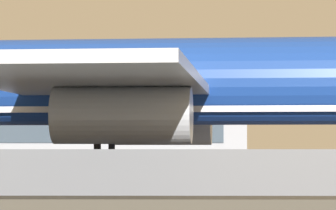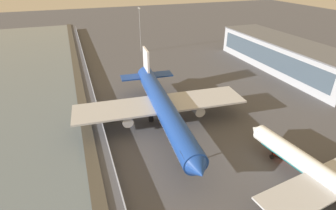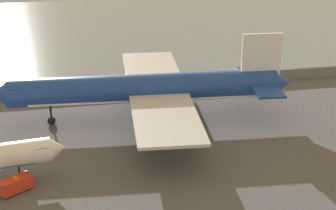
# 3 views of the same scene
# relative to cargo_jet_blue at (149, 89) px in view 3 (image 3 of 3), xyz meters

# --- Properties ---
(ground_plane) EXTENTS (500.00, 500.00, 0.00)m
(ground_plane) POSITION_rel_cargo_jet_blue_xyz_m (-6.35, -0.95, -6.46)
(ground_plane) COLOR #4C4C51
(waterfront_lagoon) EXTENTS (320.00, 98.00, 0.01)m
(waterfront_lagoon) POSITION_rel_cargo_jet_blue_xyz_m (-6.35, -71.95, -6.46)
(waterfront_lagoon) COLOR slate
(waterfront_lagoon) RESTS_ON ground
(shoreline_seawall) EXTENTS (320.00, 3.00, 0.50)m
(shoreline_seawall) POSITION_rel_cargo_jet_blue_xyz_m (-6.35, -21.45, -6.21)
(shoreline_seawall) COLOR #474238
(shoreline_seawall) RESTS_ON ground
(perimeter_fence) EXTENTS (280.00, 0.10, 2.47)m
(perimeter_fence) POSITION_rel_cargo_jet_blue_xyz_m (-6.35, -16.95, -5.23)
(perimeter_fence) COLOR slate
(perimeter_fence) RESTS_ON ground
(cargo_jet_blue) EXTENTS (58.66, 50.56, 16.93)m
(cargo_jet_blue) POSITION_rel_cargo_jet_blue_xyz_m (0.00, 0.00, 0.00)
(cargo_jet_blue) COLOR #193D93
(cargo_jet_blue) RESTS_ON ground
(baggage_tug) EXTENTS (3.52, 2.45, 1.80)m
(baggage_tug) POSITION_rel_cargo_jet_blue_xyz_m (-8.10, -13.94, -5.66)
(baggage_tug) COLOR yellow
(baggage_tug) RESTS_ON ground
(ops_van) EXTENTS (5.51, 4.59, 2.48)m
(ops_van) POSITION_rel_cargo_jet_blue_xyz_m (24.39, 22.96, -5.18)
(ops_van) COLOR red
(ops_van) RESTS_ON ground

